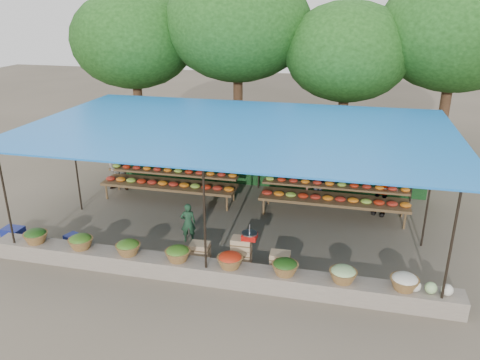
% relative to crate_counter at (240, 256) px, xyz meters
% --- Properties ---
extents(ground, '(60.00, 60.00, 0.00)m').
position_rel_crate_counter_xyz_m(ground, '(-0.57, 2.09, -0.31)').
color(ground, brown).
rests_on(ground, ground).
extents(stone_curb, '(10.60, 0.55, 0.40)m').
position_rel_crate_counter_xyz_m(stone_curb, '(-0.57, -0.66, -0.11)').
color(stone_curb, '#695F54').
rests_on(stone_curb, ground).
extents(stall_canopy, '(10.80, 6.60, 2.82)m').
position_rel_crate_counter_xyz_m(stall_canopy, '(-0.57, 2.15, 2.37)').
color(stall_canopy, black).
rests_on(stall_canopy, ground).
extents(produce_baskets, '(8.98, 0.58, 0.34)m').
position_rel_crate_counter_xyz_m(produce_baskets, '(-0.67, -0.66, 0.25)').
color(produce_baskets, brown).
rests_on(produce_baskets, stone_curb).
extents(netting_backdrop, '(10.60, 0.06, 2.50)m').
position_rel_crate_counter_xyz_m(netting_backdrop, '(-0.57, 5.24, 0.94)').
color(netting_backdrop, '#1A481B').
rests_on(netting_backdrop, ground).
extents(tree_row, '(16.51, 5.50, 7.12)m').
position_rel_crate_counter_xyz_m(tree_row, '(-0.06, 8.17, 4.39)').
color(tree_row, '#341D12').
rests_on(tree_row, ground).
extents(fruit_table_left, '(4.21, 0.95, 0.93)m').
position_rel_crate_counter_xyz_m(fruit_table_left, '(-3.06, 3.44, 0.30)').
color(fruit_table_left, '#4F321F').
rests_on(fruit_table_left, ground).
extents(fruit_table_right, '(4.21, 0.95, 0.93)m').
position_rel_crate_counter_xyz_m(fruit_table_right, '(1.94, 3.44, 0.30)').
color(fruit_table_right, '#4F321F').
rests_on(fruit_table_right, ground).
extents(crate_counter, '(2.36, 0.35, 0.77)m').
position_rel_crate_counter_xyz_m(crate_counter, '(0.00, 0.00, 0.00)').
color(crate_counter, tan).
rests_on(crate_counter, ground).
extents(weighing_scale, '(0.35, 0.35, 0.37)m').
position_rel_crate_counter_xyz_m(weighing_scale, '(0.22, 0.00, 0.55)').
color(weighing_scale, red).
rests_on(weighing_scale, crate_counter).
extents(vendor_seated, '(0.44, 0.36, 1.05)m').
position_rel_crate_counter_xyz_m(vendor_seated, '(-1.59, 0.95, 0.21)').
color(vendor_seated, '#1B3D25').
rests_on(vendor_seated, ground).
extents(customer_left, '(0.84, 0.68, 1.65)m').
position_rel_crate_counter_xyz_m(customer_left, '(-4.93, 3.80, 0.51)').
color(customer_left, slate).
rests_on(customer_left, ground).
extents(customer_mid, '(1.23, 1.23, 1.71)m').
position_rel_crate_counter_xyz_m(customer_mid, '(1.48, 4.24, 0.54)').
color(customer_mid, slate).
rests_on(customer_mid, ground).
extents(customer_right, '(1.04, 0.68, 1.64)m').
position_rel_crate_counter_xyz_m(customer_right, '(3.24, 3.81, 0.51)').
color(customer_right, slate).
rests_on(customer_right, ground).
extents(blue_crate_front, '(0.54, 0.47, 0.28)m').
position_rel_crate_counter_xyz_m(blue_crate_front, '(-4.34, 0.06, -0.17)').
color(blue_crate_front, navy).
rests_on(blue_crate_front, ground).
extents(blue_crate_back, '(0.51, 0.37, 0.31)m').
position_rel_crate_counter_xyz_m(blue_crate_back, '(-6.09, 0.02, -0.16)').
color(blue_crate_back, navy).
rests_on(blue_crate_back, ground).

